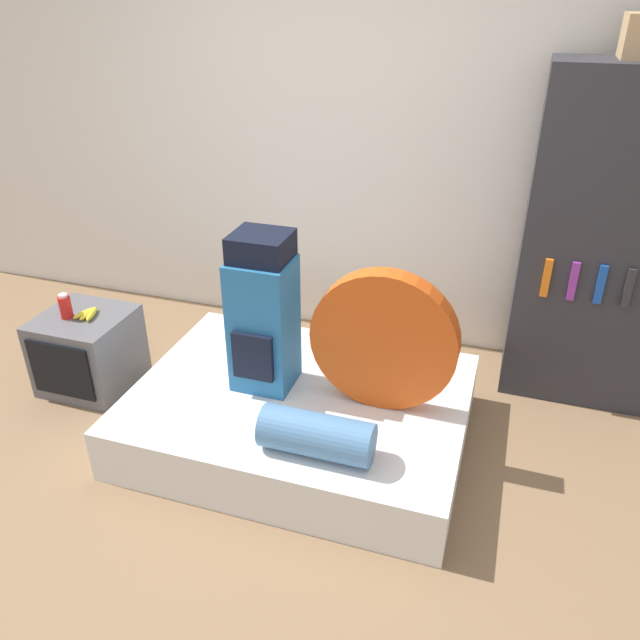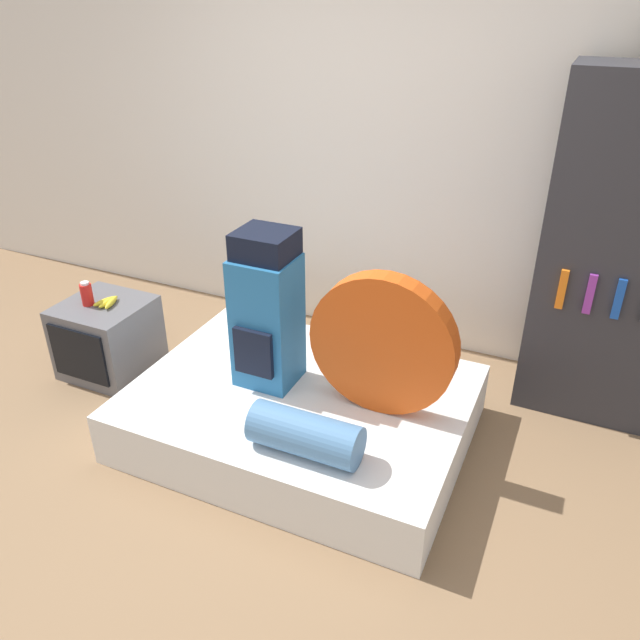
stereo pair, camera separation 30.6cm
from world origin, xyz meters
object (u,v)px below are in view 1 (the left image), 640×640
(tent_bag, at_px, (384,341))
(bookshelf, at_px, (603,244))
(television, at_px, (88,351))
(canister, at_px, (65,307))
(backpack, at_px, (263,315))
(sleeping_roll, at_px, (317,435))

(tent_bag, relative_size, bookshelf, 0.39)
(television, bearing_deg, bookshelf, 17.37)
(television, height_order, canister, canister)
(backpack, xyz_separation_m, sleeping_roll, (0.44, -0.47, -0.31))
(canister, bearing_deg, sleeping_roll, -15.85)
(backpack, distance_m, television, 1.28)
(backpack, distance_m, bookshelf, 1.90)
(sleeping_roll, bearing_deg, television, 162.45)
(sleeping_roll, height_order, bookshelf, bookshelf)
(tent_bag, distance_m, canister, 1.89)
(backpack, bearing_deg, canister, 179.22)
(tent_bag, relative_size, canister, 4.85)
(sleeping_roll, bearing_deg, tent_bag, 68.26)
(backpack, xyz_separation_m, bookshelf, (1.64, 0.94, 0.23))
(sleeping_roll, relative_size, canister, 3.45)
(tent_bag, xyz_separation_m, sleeping_roll, (-0.19, -0.48, -0.26))
(backpack, distance_m, canister, 1.27)
(backpack, height_order, sleeping_roll, backpack)
(backpack, bearing_deg, bookshelf, 29.73)
(tent_bag, bearing_deg, backpack, -178.95)
(bookshelf, bearing_deg, canister, -162.41)
(canister, distance_m, bookshelf, 3.06)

